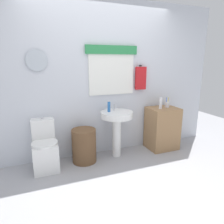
{
  "coord_description": "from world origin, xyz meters",
  "views": [
    {
      "loc": [
        -1.07,
        -2.15,
        1.6
      ],
      "look_at": [
        0.08,
        0.8,
        0.81
      ],
      "focal_mm": 32.36,
      "sensor_mm": 36.0,
      "label": 1
    }
  ],
  "objects_px": {
    "toilet": "(45,149)",
    "toothbrush_cup": "(167,104)",
    "wooden_cabinet": "(162,128)",
    "lotion_bottle": "(161,103)",
    "pedestal_sink": "(117,122)",
    "soap_bottle": "(109,107)",
    "laundry_hamper": "(84,146)"
  },
  "relations": [
    {
      "from": "wooden_cabinet",
      "to": "lotion_bottle",
      "type": "distance_m",
      "value": 0.5
    },
    {
      "from": "wooden_cabinet",
      "to": "lotion_bottle",
      "type": "relative_size",
      "value": 3.84
    },
    {
      "from": "laundry_hamper",
      "to": "pedestal_sink",
      "type": "height_order",
      "value": "pedestal_sink"
    },
    {
      "from": "toilet",
      "to": "wooden_cabinet",
      "type": "relative_size",
      "value": 0.98
    },
    {
      "from": "pedestal_sink",
      "to": "toothbrush_cup",
      "type": "relative_size",
      "value": 4.28
    },
    {
      "from": "laundry_hamper",
      "to": "toothbrush_cup",
      "type": "height_order",
      "value": "toothbrush_cup"
    },
    {
      "from": "laundry_hamper",
      "to": "soap_bottle",
      "type": "bearing_deg",
      "value": 6.31
    },
    {
      "from": "laundry_hamper",
      "to": "lotion_bottle",
      "type": "bearing_deg",
      "value": -1.63
    },
    {
      "from": "wooden_cabinet",
      "to": "lotion_bottle",
      "type": "xyz_separation_m",
      "value": [
        -0.09,
        -0.04,
        0.49
      ]
    },
    {
      "from": "wooden_cabinet",
      "to": "lotion_bottle",
      "type": "bearing_deg",
      "value": -156.79
    },
    {
      "from": "toilet",
      "to": "pedestal_sink",
      "type": "bearing_deg",
      "value": -1.56
    },
    {
      "from": "pedestal_sink",
      "to": "wooden_cabinet",
      "type": "relative_size",
      "value": 1.01
    },
    {
      "from": "toilet",
      "to": "wooden_cabinet",
      "type": "bearing_deg",
      "value": -0.87
    },
    {
      "from": "soap_bottle",
      "to": "toothbrush_cup",
      "type": "xyz_separation_m",
      "value": [
        1.14,
        -0.03,
        -0.04
      ]
    },
    {
      "from": "laundry_hamper",
      "to": "lotion_bottle",
      "type": "xyz_separation_m",
      "value": [
        1.4,
        -0.04,
        0.61
      ]
    },
    {
      "from": "laundry_hamper",
      "to": "wooden_cabinet",
      "type": "bearing_deg",
      "value": 0.0
    },
    {
      "from": "toilet",
      "to": "soap_bottle",
      "type": "xyz_separation_m",
      "value": [
        1.06,
        0.02,
        0.58
      ]
    },
    {
      "from": "lotion_bottle",
      "to": "pedestal_sink",
      "type": "bearing_deg",
      "value": 177.24
    },
    {
      "from": "toilet",
      "to": "laundry_hamper",
      "type": "distance_m",
      "value": 0.61
    },
    {
      "from": "laundry_hamper",
      "to": "wooden_cabinet",
      "type": "relative_size",
      "value": 0.7
    },
    {
      "from": "soap_bottle",
      "to": "toothbrush_cup",
      "type": "height_order",
      "value": "toothbrush_cup"
    },
    {
      "from": "toothbrush_cup",
      "to": "lotion_bottle",
      "type": "bearing_deg",
      "value": -162.14
    },
    {
      "from": "wooden_cabinet",
      "to": "toothbrush_cup",
      "type": "height_order",
      "value": "toothbrush_cup"
    },
    {
      "from": "toilet",
      "to": "toothbrush_cup",
      "type": "relative_size",
      "value": 4.14
    },
    {
      "from": "toilet",
      "to": "wooden_cabinet",
      "type": "height_order",
      "value": "wooden_cabinet"
    },
    {
      "from": "soap_bottle",
      "to": "lotion_bottle",
      "type": "distance_m",
      "value": 0.95
    },
    {
      "from": "wooden_cabinet",
      "to": "laundry_hamper",
      "type": "bearing_deg",
      "value": 180.0
    },
    {
      "from": "pedestal_sink",
      "to": "soap_bottle",
      "type": "bearing_deg",
      "value": 157.38
    },
    {
      "from": "toilet",
      "to": "toothbrush_cup",
      "type": "bearing_deg",
      "value": -0.31
    },
    {
      "from": "toothbrush_cup",
      "to": "laundry_hamper",
      "type": "bearing_deg",
      "value": -179.27
    },
    {
      "from": "toilet",
      "to": "soap_bottle",
      "type": "bearing_deg",
      "value": 0.97
    },
    {
      "from": "soap_bottle",
      "to": "pedestal_sink",
      "type": "bearing_deg",
      "value": -22.62
    }
  ]
}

